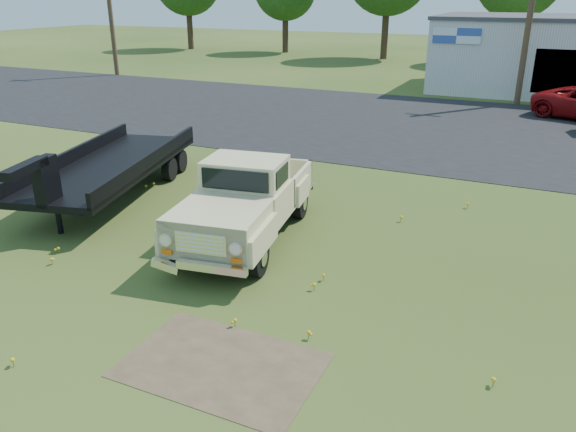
% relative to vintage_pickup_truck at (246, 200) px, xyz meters
% --- Properties ---
extents(ground, '(140.00, 140.00, 0.00)m').
position_rel_vintage_pickup_truck_xyz_m(ground, '(0.45, -1.38, -0.97)').
color(ground, '#2D4014').
rests_on(ground, ground).
extents(asphalt_lot, '(90.00, 14.00, 0.02)m').
position_rel_vintage_pickup_truck_xyz_m(asphalt_lot, '(0.45, 13.62, -0.97)').
color(asphalt_lot, black).
rests_on(asphalt_lot, ground).
extents(dirt_patch_a, '(3.00, 2.00, 0.01)m').
position_rel_vintage_pickup_truck_xyz_m(dirt_patch_a, '(1.95, -4.38, -0.97)').
color(dirt_patch_a, '#4A3F27').
rests_on(dirt_patch_a, ground).
extents(dirt_patch_b, '(2.20, 1.60, 0.01)m').
position_rel_vintage_pickup_truck_xyz_m(dirt_patch_b, '(-1.55, 2.12, -0.97)').
color(dirt_patch_b, '#4A3F27').
rests_on(dirt_patch_b, ground).
extents(commercial_building, '(14.20, 8.20, 4.15)m').
position_rel_vintage_pickup_truck_xyz_m(commercial_building, '(6.45, 25.61, 1.13)').
color(commercial_building, beige).
rests_on(commercial_building, ground).
extents(utility_pole_west, '(1.60, 0.30, 9.00)m').
position_rel_vintage_pickup_truck_xyz_m(utility_pole_west, '(-21.55, 20.62, 3.63)').
color(utility_pole_west, '#4D3324').
rests_on(utility_pole_west, ground).
extents(utility_pole_mid, '(1.60, 0.30, 9.00)m').
position_rel_vintage_pickup_truck_xyz_m(utility_pole_mid, '(4.45, 20.62, 3.63)').
color(utility_pole_mid, '#4D3324').
rests_on(utility_pole_mid, ground).
extents(vintage_pickup_truck, '(2.88, 5.62, 1.95)m').
position_rel_vintage_pickup_truck_xyz_m(vintage_pickup_truck, '(0.00, 0.00, 0.00)').
color(vintage_pickup_truck, beige).
rests_on(vintage_pickup_truck, ground).
extents(flatbed_trailer, '(4.19, 7.71, 2.00)m').
position_rel_vintage_pickup_truck_xyz_m(flatbed_trailer, '(-4.89, 1.10, 0.03)').
color(flatbed_trailer, black).
rests_on(flatbed_trailer, ground).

